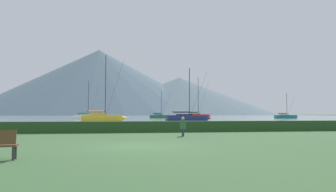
% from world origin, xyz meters
% --- Properties ---
extents(ground_plane, '(1000.00, 1000.00, 0.00)m').
position_xyz_m(ground_plane, '(0.00, 0.00, 0.00)').
color(ground_plane, '#385B33').
extents(harbor_water, '(320.00, 246.00, 0.00)m').
position_xyz_m(harbor_water, '(0.00, 137.00, 0.00)').
color(harbor_water, '#8C9EA3').
rests_on(harbor_water, ground_plane).
extents(hedge_line, '(80.00, 1.20, 0.86)m').
position_xyz_m(hedge_line, '(0.00, 11.00, 0.43)').
color(hedge_line, '#284C23').
rests_on(hedge_line, ground_plane).
extents(sailboat_slip_1, '(9.45, 3.56, 13.34)m').
position_xyz_m(sailboat_slip_1, '(24.78, 87.86, 0.79)').
color(sailboat_slip_1, red).
rests_on(sailboat_slip_1, harbor_water).
extents(sailboat_slip_3, '(7.50, 2.26, 8.76)m').
position_xyz_m(sailboat_slip_3, '(12.85, 89.70, 0.62)').
color(sailboat_slip_3, '#236B38').
rests_on(sailboat_slip_3, harbor_water).
extents(sailboat_slip_4, '(8.69, 2.79, 10.03)m').
position_xyz_m(sailboat_slip_4, '(11.93, 44.30, 0.71)').
color(sailboat_slip_4, navy).
rests_on(sailboat_slip_4, harbor_water).
extents(sailboat_slip_5, '(9.04, 3.44, 12.93)m').
position_xyz_m(sailboat_slip_5, '(-3.81, 48.56, 0.76)').
color(sailboat_slip_5, gold).
rests_on(sailboat_slip_5, harbor_water).
extents(sailboat_slip_7, '(7.47, 2.63, 10.09)m').
position_xyz_m(sailboat_slip_7, '(-9.09, 72.69, 0.62)').
color(sailboat_slip_7, white).
rests_on(sailboat_slip_7, harbor_water).
extents(sailboat_slip_8, '(7.58, 2.87, 7.92)m').
position_xyz_m(sailboat_slip_8, '(51.17, 78.84, 0.61)').
color(sailboat_slip_8, '#19707A').
rests_on(sailboat_slip_8, harbor_water).
extents(person_seated_viewer, '(0.36, 0.55, 1.25)m').
position_xyz_m(person_seated_viewer, '(3.30, 6.08, 0.69)').
color(person_seated_viewer, '#2D3347').
rests_on(person_seated_viewer, ground_plane).
extents(distant_hill_west_ridge, '(292.63, 292.63, 79.44)m').
position_xyz_m(distant_hill_west_ridge, '(-24.06, 379.98, 39.72)').
color(distant_hill_west_ridge, '#4C6070').
rests_on(distant_hill_west_ridge, ground_plane).
extents(distant_hill_central_peak, '(221.66, 221.66, 44.22)m').
position_xyz_m(distant_hill_central_peak, '(70.49, 352.81, 22.11)').
color(distant_hill_central_peak, slate).
rests_on(distant_hill_central_peak, ground_plane).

